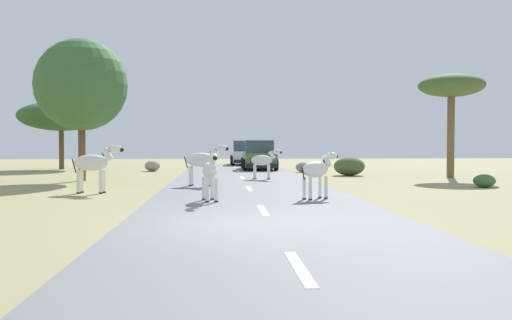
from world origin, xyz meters
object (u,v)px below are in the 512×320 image
object	(u,v)px
zebra_4	(203,160)
rock_0	(152,166)
zebra_0	(210,171)
bush_2	(349,166)
bush_0	(484,181)
tree_1	(451,88)
zebra_1	(94,163)
zebra_2	(317,170)
zebra_3	(264,161)
tree_3	(61,116)
tree_0	(81,85)
rock_2	(303,167)
car_0	(259,156)
car_1	(245,154)

from	to	relation	value
zebra_4	rock_0	bearing A→B (deg)	-155.49
zebra_0	bush_2	world-z (taller)	zebra_0
bush_0	rock_0	xyz separation A→B (m)	(-13.62, 12.37, 0.07)
tree_1	bush_0	xyz separation A→B (m)	(-1.18, -5.73, -4.01)
zebra_1	zebra_2	bearing A→B (deg)	76.01
zebra_3	bush_2	distance (m)	5.58
zebra_0	zebra_3	distance (m)	9.20
zebra_1	tree_1	world-z (taller)	tree_1
tree_3	rock_0	bearing A→B (deg)	-25.02
zebra_4	zebra_3	bearing A→B (deg)	153.34
tree_0	zebra_0	bearing A→B (deg)	-58.10
zebra_0	rock_2	distance (m)	16.06
rock_0	tree_0	bearing A→B (deg)	-104.60
tree_3	zebra_0	bearing A→B (deg)	-64.20
tree_1	zebra_2	bearing A→B (deg)	-129.49
zebra_4	car_0	world-z (taller)	car_0
tree_1	bush_0	bearing A→B (deg)	-101.67
bush_2	tree_1	bearing A→B (deg)	-21.85
zebra_2	bush_0	bearing A→B (deg)	85.91
zebra_1	zebra_2	world-z (taller)	zebra_1
zebra_0	tree_0	distance (m)	11.22
tree_3	car_0	bearing A→B (deg)	-9.28
car_1	bush_2	xyz separation A→B (m)	(4.68, -12.62, -0.38)
car_1	tree_1	size ratio (longest dim) A/B	0.89
zebra_0	car_1	size ratio (longest dim) A/B	0.34
tree_3	rock_2	bearing A→B (deg)	-17.14
zebra_4	bush_2	xyz separation A→B (m)	(7.09, 6.73, -0.53)
tree_3	rock_2	world-z (taller)	tree_3
tree_0	car_1	bearing A→B (deg)	63.68
zebra_1	bush_0	world-z (taller)	zebra_1
car_0	car_1	distance (m)	7.00
tree_1	car_0	bearing A→B (deg)	139.16
tree_3	bush_0	xyz separation A→B (m)	(19.53, -15.13, -3.04)
zebra_0	car_1	xyz separation A→B (m)	(2.05, 24.74, -0.03)
bush_2	car_0	bearing A→B (deg)	126.33
zebra_1	car_0	xyz separation A→B (m)	(6.41, 14.60, -0.13)
rock_0	rock_2	xyz separation A→B (m)	(8.53, -1.69, -0.03)
tree_3	bush_0	distance (m)	24.89
rock_2	bush_0	bearing A→B (deg)	-64.51
tree_1	tree_3	xyz separation A→B (m)	(-20.71, 9.40, -0.97)
rock_2	zebra_2	bearing A→B (deg)	-97.20
car_1	tree_0	world-z (taller)	tree_0
car_0	tree_1	size ratio (longest dim) A/B	0.89
zebra_2	bush_2	distance (m)	12.25
zebra_2	zebra_3	distance (m)	8.53
rock_2	zebra_1	bearing A→B (deg)	-125.71
zebra_0	rock_2	world-z (taller)	zebra_0
rock_0	car_1	bearing A→B (deg)	53.80
zebra_3	bush_0	distance (m)	8.96
zebra_4	bush_2	bearing A→B (deg)	142.24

